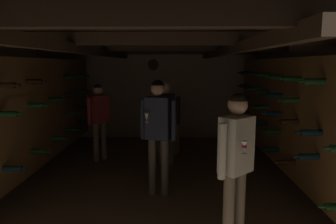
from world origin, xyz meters
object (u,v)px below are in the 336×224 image
(display_bottle, at_px, (162,107))
(person_guest_near_right, at_px, (236,156))
(person_host_center, at_px, (158,126))
(wine_crate_stack, at_px, (167,133))
(person_guest_far_left, at_px, (99,115))
(person_guest_rear_center, at_px, (166,115))

(display_bottle, distance_m, person_guest_near_right, 3.60)
(display_bottle, xyz_separation_m, person_host_center, (0.03, -2.20, 0.02))
(person_guest_near_right, bearing_deg, person_host_center, 124.20)
(wine_crate_stack, relative_size, person_guest_near_right, 0.54)
(person_guest_far_left, bearing_deg, person_guest_rear_center, -9.98)
(wine_crate_stack, xyz_separation_m, display_bottle, (-0.11, -0.02, 0.59))
(person_host_center, xyz_separation_m, person_guest_near_right, (0.88, -1.29, -0.05))
(person_guest_rear_center, bearing_deg, person_guest_near_right, -73.64)
(person_guest_near_right, height_order, person_guest_far_left, person_guest_near_right)
(display_bottle, distance_m, person_host_center, 2.20)
(person_host_center, bearing_deg, person_guest_near_right, -55.80)
(person_guest_rear_center, xyz_separation_m, person_guest_far_left, (-1.36, 0.24, -0.04))
(wine_crate_stack, bearing_deg, person_guest_near_right, -77.28)
(person_host_center, relative_size, person_guest_far_left, 1.11)
(wine_crate_stack, relative_size, person_guest_far_left, 0.58)
(display_bottle, bearing_deg, person_host_center, -89.34)
(display_bottle, height_order, person_guest_rear_center, person_guest_rear_center)
(display_bottle, relative_size, person_host_center, 0.20)
(wine_crate_stack, relative_size, display_bottle, 2.57)
(person_guest_rear_center, bearing_deg, display_bottle, 97.73)
(display_bottle, height_order, person_host_center, person_host_center)
(wine_crate_stack, distance_m, person_guest_rear_center, 0.94)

